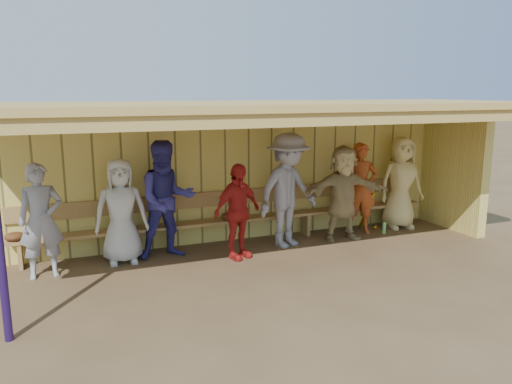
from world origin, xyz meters
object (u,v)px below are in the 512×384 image
player_d (237,211)px  bench (240,213)px  player_f (343,193)px  player_e (288,190)px  player_a (41,221)px  player_c (167,200)px  player_b (121,211)px  player_g (361,188)px  player_h (401,183)px

player_d → bench: size_ratio=0.20×
player_d → player_f: size_ratio=0.90×
player_e → bench: (-0.68, 0.56, -0.46)m
player_d → player_e: bearing=-5.3°
player_a → player_c: player_c is taller
player_b → player_c: player_c is taller
player_c → player_g: (3.71, 0.08, -0.09)m
player_c → player_a: bearing=-174.4°
bench → player_d: bearing=-112.7°
player_f → player_e: bearing=-174.9°
player_b → player_g: bearing=3.8°
player_a → player_d: size_ratio=1.08×
player_b → player_h: 5.36m
player_b → player_g: player_g is taller
player_d → player_h: size_ratio=0.86×
player_a → player_b: (1.14, 0.22, -0.01)m
player_c → player_g: bearing=0.5°
player_a → bench: (3.25, 0.59, -0.31)m
player_g → player_h: player_h is taller
player_e → player_h: 2.59m
player_b → bench: (2.11, 0.37, -0.30)m
player_d → player_g: (2.68, 0.55, 0.09)m
player_c → player_h: (4.64, 0.08, -0.05)m
player_d → player_f: 2.14m
player_a → player_f: 5.02m
player_g → player_a: bearing=-155.9°
player_c → bench: (1.39, 0.38, -0.43)m
player_d → player_h: (3.61, 0.55, 0.13)m
player_a → player_b: player_a is taller
player_g → player_e: bearing=-150.1°
player_a → player_h: bearing=-1.5°
player_c → player_e: size_ratio=0.97×
player_g → bench: size_ratio=0.23×
player_c → player_b: bearing=178.0°
player_h → bench: (-3.25, 0.31, -0.38)m
player_h → bench: player_h is taller
player_a → player_b: 1.17m
player_d → player_h: 3.65m
player_d → player_h: bearing=-12.8°
player_a → bench: player_a is taller
player_h → player_d: bearing=-163.0°
player_g → player_h: size_ratio=0.95×
player_c → player_f: size_ratio=1.10×
player_a → bench: size_ratio=0.22×
player_a → player_d: (2.89, -0.27, -0.06)m
player_a → player_g: bearing=-1.1°
player_d → player_g: bearing=-9.8°
player_e → player_h: player_e is taller
player_a → bench: 3.32m
player_c → player_f: 3.17m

